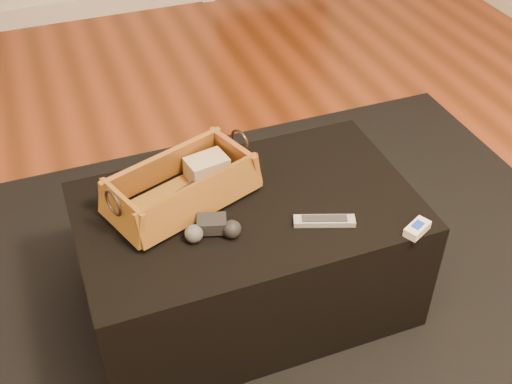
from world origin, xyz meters
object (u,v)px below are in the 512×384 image
object	(u,v)px
game_controller	(213,228)
cream_gadget	(417,229)
silver_remote	(324,221)
tv_remote	(180,200)
wicker_basket	(182,188)
ottoman	(248,256)

from	to	relation	value
game_controller	cream_gadget	xyz separation A→B (m)	(0.54, -0.19, -0.01)
silver_remote	tv_remote	bearing A→B (deg)	149.94
game_controller	silver_remote	distance (m)	0.32
wicker_basket	cream_gadget	world-z (taller)	wicker_basket
ottoman	game_controller	size ratio (longest dim) A/B	6.06
silver_remote	cream_gadget	xyz separation A→B (m)	(0.23, -0.13, 0.00)
game_controller	cream_gadget	distance (m)	0.57
ottoman	tv_remote	xyz separation A→B (m)	(-0.19, 0.06, 0.24)
silver_remote	game_controller	bearing A→B (deg)	168.43
game_controller	cream_gadget	bearing A→B (deg)	-19.39
tv_remote	game_controller	bearing A→B (deg)	-96.44
ottoman	tv_remote	world-z (taller)	tv_remote
wicker_basket	game_controller	bearing A→B (deg)	-77.52
cream_gadget	game_controller	bearing A→B (deg)	160.61
ottoman	game_controller	world-z (taller)	game_controller
game_controller	cream_gadget	world-z (taller)	game_controller
silver_remote	ottoman	bearing A→B (deg)	139.75
tv_remote	wicker_basket	size ratio (longest dim) A/B	0.48
ottoman	cream_gadget	size ratio (longest dim) A/B	11.00
ottoman	silver_remote	distance (m)	0.32
tv_remote	game_controller	size ratio (longest dim) A/B	1.42
ottoman	cream_gadget	xyz separation A→B (m)	(0.40, -0.28, 0.22)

